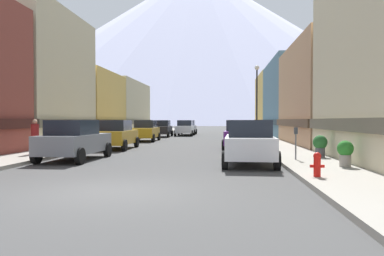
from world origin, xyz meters
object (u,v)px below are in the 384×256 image
Objects in this scene: potted_plant_0 at (345,152)px; car_left_2 at (145,131)px; car_driving_0 at (185,128)px; fire_hydrant_near at (317,164)px; parking_meter_near at (296,139)px; car_left_1 at (116,134)px; car_driving_1 at (188,127)px; pedestrian_1 at (35,138)px; car_left_3 at (162,128)px; car_right_0 at (249,142)px; pedestrian_0 at (115,131)px; car_right_1 at (240,135)px; car_left_0 at (75,140)px; streetlamp_right at (257,92)px; potted_plant_1 at (320,145)px.

car_left_2 is at bearing 120.87° from potted_plant_0.
car_driving_0 reaches higher than fire_hydrant_near.
car_left_1 is at bearing 144.48° from parking_meter_near.
car_driving_1 is (0.00, 3.37, 0.00)m from car_driving_0.
parking_meter_near is at bearing -7.51° from pedestrian_1.
car_left_3 is at bearing 83.81° from pedestrian_1.
car_right_0 is at bearing -65.20° from car_left_2.
car_left_1 is 2.78× the size of pedestrian_0.
car_right_1 is (7.60, -16.99, 0.00)m from car_left_3.
car_left_0 is at bearing -26.63° from pedestrian_1.
car_right_0 is 0.99× the size of car_right_1.
car_right_1 reaches higher than parking_meter_near.
car_driving_0 is at bearing 79.19° from car_left_2.
car_left_1 is 5.78m from pedestrian_1.
car_left_0 is at bearing -138.09° from car_right_1.
car_right_0 is 0.76× the size of streetlamp_right.
potted_plant_1 is 13.26m from pedestrian_1.
car_right_1 is 12.12m from fire_hydrant_near.
parking_meter_near is 2.70m from potted_plant_0.
pedestrian_1 reaches higher than car_driving_1.
parking_meter_near is 12.10m from pedestrian_1.
car_driving_1 is 29.39m from pedestrian_1.
parking_meter_near is at bearing -68.43° from car_left_3.
parking_meter_near is at bearing -58.69° from car_left_2.
car_left_0 is 23.81m from car_left_3.
potted_plant_0 is at bearing -75.38° from car_driving_1.
car_left_1 is at bearing -89.99° from car_left_3.
car_right_1 is 24.04m from car_driving_1.
car_driving_1 is at bearing 103.50° from parking_meter_near.
car_left_1 is 1.01× the size of car_driving_0.
car_right_0 reaches higher than parking_meter_near.
car_left_0 reaches higher than potted_plant_0.
pedestrian_1 is at bearing 163.41° from potted_plant_0.
car_right_0 is at bearing -44.86° from car_left_1.
car_right_0 is 1.01× the size of car_driving_0.
car_right_1 is at bearing 41.91° from car_left_0.
pedestrian_0 reaches higher than parking_meter_near.
car_driving_0 reaches higher than parking_meter_near.
car_left_3 and car_right_1 have the same top height.
car_left_0 is 1.01× the size of car_driving_1.
car_right_1 is 4.90× the size of potted_plant_0.
potted_plant_0 is at bearing -67.85° from car_left_3.
car_driving_0 is at bearing 105.10° from parking_meter_near.
pedestrian_0 is (-4.65, -12.05, -0.02)m from car_driving_0.
streetlamp_right reaches higher than potted_plant_1.
potted_plant_1 reaches higher than potted_plant_0.
car_driving_0 is at bearing 85.32° from car_left_0.
potted_plant_1 is (8.60, -26.17, -0.19)m from car_driving_0.
streetlamp_right is at bearing 95.86° from potted_plant_0.
streetlamp_right is at bearing 90.31° from fire_hydrant_near.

